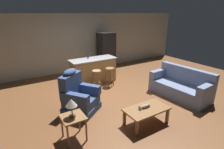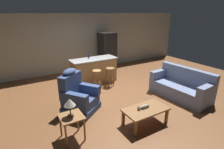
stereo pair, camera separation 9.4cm
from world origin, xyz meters
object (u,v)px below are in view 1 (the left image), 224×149
coffee_table (147,110)px  kitchen_island (93,70)px  bar_stool_right (110,73)px  bottle_tall_green (88,56)px  couch (181,86)px  end_table (73,120)px  recliner_near_lamp (79,97)px  fish_figurine (145,106)px  table_lamp (71,104)px  refrigerator (106,51)px  bar_stool_left (97,76)px

coffee_table → kitchen_island: size_ratio=0.61×
bar_stool_right → coffee_table: bearing=-101.0°
kitchen_island → bottle_tall_green: bottle_tall_green is taller
couch → end_table: (-3.73, -0.18, 0.12)m
kitchen_island → recliner_near_lamp: bearing=-127.0°
bar_stool_right → bottle_tall_green: bottle_tall_green is taller
coffee_table → fish_figurine: bearing=121.1°
bar_stool_right → recliner_near_lamp: bearing=-146.5°
recliner_near_lamp → table_lamp: bearing=-63.3°
end_table → kitchen_island: 3.36m
couch → kitchen_island: 3.24m
coffee_table → end_table: bearing=167.0°
couch → end_table: couch is taller
coffee_table → refrigerator: refrigerator is taller
coffee_table → bottle_tall_green: bottle_tall_green is taller
end_table → kitchen_island: (1.85, 2.81, 0.02)m
fish_figurine → end_table: bearing=168.2°
fish_figurine → table_lamp: table_lamp is taller
coffee_table → bar_stool_left: size_ratio=1.62×
recliner_near_lamp → end_table: 1.19m
fish_figurine → table_lamp: 1.79m
table_lamp → refrigerator: refrigerator is taller
bar_stool_left → recliner_near_lamp: bearing=-135.4°
coffee_table → table_lamp: (-1.73, 0.40, 0.50)m
kitchen_island → bar_stool_right: size_ratio=2.65×
table_lamp → refrigerator: size_ratio=0.23×
fish_figurine → table_lamp: bearing=168.2°
recliner_near_lamp → refrigerator: bearing=102.5°
recliner_near_lamp → couch: bearing=38.3°
fish_figurine → kitchen_island: 3.17m
end_table → bar_stool_right: bearing=44.5°
table_lamp → bar_stool_left: bearing=52.4°
end_table → bar_stool_right: size_ratio=0.82×
recliner_near_lamp → coffee_table: bearing=2.8°
coffee_table → couch: (2.02, 0.57, -0.02)m
bar_stool_right → refrigerator: size_ratio=0.39×
bar_stool_left → bar_stool_right: size_ratio=1.00×
recliner_near_lamp → table_lamp: recliner_near_lamp is taller
couch → end_table: size_ratio=3.51×
fish_figurine → bar_stool_right: 2.59m
couch → recliner_near_lamp: size_ratio=1.64×
couch → recliner_near_lamp: bearing=-20.3°
bar_stool_right → bottle_tall_green: bearing=122.7°
table_lamp → refrigerator: (3.14, 4.01, 0.01)m
table_lamp → kitchen_island: (1.86, 2.81, -0.39)m
end_table → bar_stool_left: (1.67, 2.18, 0.01)m
couch → bar_stool_left: couch is taller
couch → end_table: bearing=-2.1°
kitchen_island → bar_stool_right: kitchen_island is taller
recliner_near_lamp → bar_stool_left: (1.13, 1.12, 0.05)m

